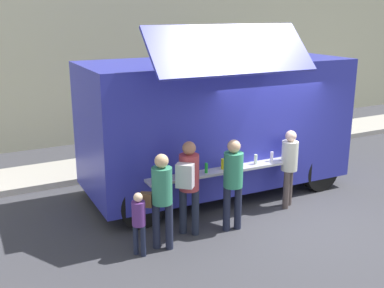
{
  "coord_description": "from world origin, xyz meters",
  "views": [
    {
      "loc": [
        -5.76,
        -6.64,
        3.94
      ],
      "look_at": [
        -1.39,
        1.57,
        1.3
      ],
      "focal_mm": 44.3,
      "sensor_mm": 36.0,
      "label": 1
    }
  ],
  "objects": [
    {
      "name": "curb_strip",
      "position": [
        -4.59,
        4.57,
        0.07
      ],
      "size": [
        28.0,
        1.6,
        0.15
      ],
      "primitive_type": "cube",
      "color": "#9E998E",
      "rests_on": "ground"
    },
    {
      "name": "customer_extra_browsing",
      "position": [
        0.27,
        0.49,
        0.97
      ],
      "size": [
        0.33,
        0.33,
        1.63
      ],
      "rotation": [
        0.0,
        0.0,
        2.15
      ],
      "color": "#504341",
      "rests_on": "ground"
    },
    {
      "name": "trash_bin",
      "position": [
        3.56,
        4.27,
        0.48
      ],
      "size": [
        0.6,
        0.6,
        0.96
      ],
      "primitive_type": "cylinder",
      "color": "#2C6139",
      "rests_on": "ground"
    },
    {
      "name": "customer_rear_waiting",
      "position": [
        -2.77,
        0.08,
        1.0
      ],
      "size": [
        0.52,
        0.45,
        1.69
      ],
      "rotation": [
        0.0,
        0.0,
        0.95
      ],
      "color": "#1E2238",
      "rests_on": "ground"
    },
    {
      "name": "food_truck_main",
      "position": [
        -0.59,
        1.95,
        1.6
      ],
      "size": [
        5.73,
        3.23,
        3.7
      ],
      "rotation": [
        0.0,
        0.0,
        -0.03
      ],
      "color": "#2D32A7",
      "rests_on": "ground"
    },
    {
      "name": "customer_mid_with_backpack",
      "position": [
        -2.13,
        0.31,
        1.07
      ],
      "size": [
        0.54,
        0.55,
        1.75
      ],
      "rotation": [
        0.0,
        0.0,
        0.82
      ],
      "color": "#1E2536",
      "rests_on": "ground"
    },
    {
      "name": "ground_plane",
      "position": [
        0.0,
        0.0,
        0.0
      ],
      "size": [
        60.0,
        60.0,
        0.0
      ],
      "primitive_type": "plane",
      "color": "#38383D"
    },
    {
      "name": "child_near_queue",
      "position": [
        -3.19,
        0.03,
        0.66
      ],
      "size": [
        0.23,
        0.23,
        1.11
      ],
      "rotation": [
        0.0,
        0.0,
        0.64
      ],
      "color": "#1C233A",
      "rests_on": "ground"
    },
    {
      "name": "customer_front_ordering",
      "position": [
        -1.32,
        0.12,
        1.03
      ],
      "size": [
        0.36,
        0.35,
        1.73
      ],
      "rotation": [
        0.0,
        0.0,
        1.44
      ],
      "color": "#1D2237",
      "rests_on": "ground"
    }
  ]
}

